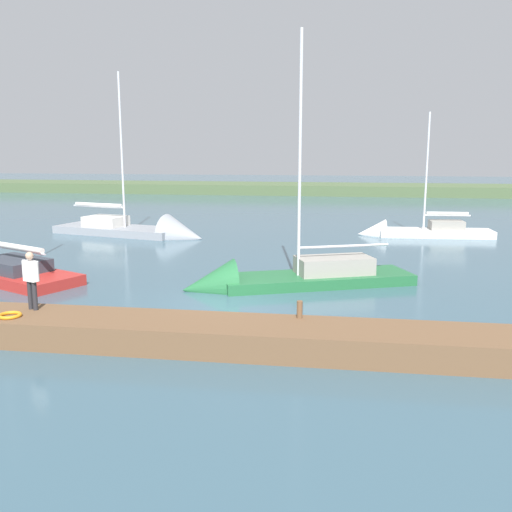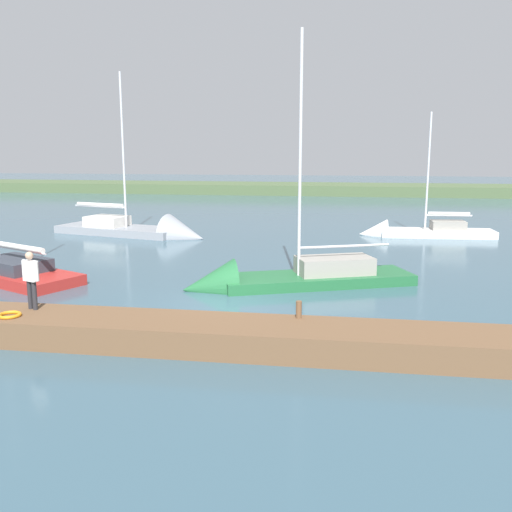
# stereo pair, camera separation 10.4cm
# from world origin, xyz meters

# --- Properties ---
(ground_plane) EXTENTS (200.00, 200.00, 0.00)m
(ground_plane) POSITION_xyz_m (0.00, 0.00, 0.00)
(ground_plane) COLOR #385666
(far_shoreline) EXTENTS (180.00, 8.00, 2.40)m
(far_shoreline) POSITION_xyz_m (0.00, -51.37, 0.00)
(far_shoreline) COLOR #4C603D
(far_shoreline) RESTS_ON ground_plane
(dock_pier) EXTENTS (27.94, 2.11, 0.77)m
(dock_pier) POSITION_xyz_m (0.00, 4.53, 0.39)
(dock_pier) COLOR brown
(dock_pier) RESTS_ON ground_plane
(mooring_post_near) EXTENTS (0.17, 0.17, 0.50)m
(mooring_post_near) POSITION_xyz_m (-2.79, 3.80, 1.02)
(mooring_post_near) COLOR brown
(mooring_post_near) RESTS_ON dock_pier
(life_ring_buoy) EXTENTS (0.66, 0.66, 0.10)m
(life_ring_buoy) POSITION_xyz_m (5.47, 4.96, 0.82)
(life_ring_buoy) COLOR orange
(life_ring_buoy) RESTS_ON dock_pier
(sailboat_mid_channel) EXTENTS (8.48, 2.28, 8.66)m
(sailboat_mid_channel) POSITION_xyz_m (-8.53, -17.69, 0.18)
(sailboat_mid_channel) COLOR white
(sailboat_mid_channel) RESTS_ON ground_plane
(sailboat_far_left) EXTENTS (9.69, 5.62, 11.15)m
(sailboat_far_left) POSITION_xyz_m (-1.37, -2.95, 0.18)
(sailboat_far_left) COLOR #236638
(sailboat_far_left) RESTS_ON ground_plane
(sailboat_inner_slip) EXTENTS (10.86, 5.31, 11.61)m
(sailboat_inner_slip) POSITION_xyz_m (8.47, -15.19, 0.15)
(sailboat_inner_slip) COLOR gray
(sailboat_inner_slip) RESTS_ON ground_plane
(person_on_dock) EXTENTS (0.62, 0.38, 1.76)m
(person_on_dock) POSITION_xyz_m (5.21, 4.14, 1.80)
(person_on_dock) COLOR #28282D
(person_on_dock) RESTS_ON dock_pier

